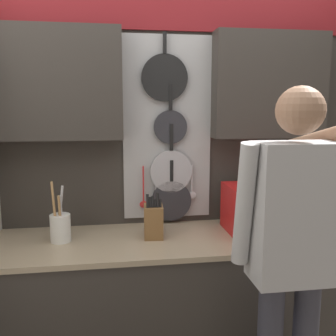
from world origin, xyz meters
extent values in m
cube|color=#38332D|center=(0.00, 0.00, 0.43)|extent=(2.06, 0.61, 0.86)
cube|color=tan|center=(0.00, 0.00, 0.87)|extent=(2.09, 0.64, 0.03)
cube|color=#38332D|center=(0.00, 0.32, 1.24)|extent=(2.66, 0.04, 2.48)
cube|color=maroon|center=(0.00, 0.29, 2.30)|extent=(2.62, 0.02, 0.36)
cube|color=#38332D|center=(-0.65, 0.22, 1.79)|extent=(0.76, 0.16, 0.66)
cube|color=#38332D|center=(0.66, 0.22, 1.79)|extent=(0.73, 0.16, 0.66)
cube|color=#B2B2B2|center=(0.01, 0.30, 1.52)|extent=(0.57, 0.01, 1.17)
cylinder|color=black|center=(-0.01, 0.27, 1.83)|extent=(0.29, 0.02, 0.29)
cube|color=black|center=(-0.01, 0.26, 2.05)|extent=(0.02, 0.02, 0.13)
cylinder|color=#2D2D33|center=(0.03, 0.27, 1.53)|extent=(0.22, 0.02, 0.22)
cube|color=black|center=(0.03, 0.26, 1.72)|extent=(0.02, 0.02, 0.16)
cylinder|color=#B7B7BC|center=(0.03, 0.27, 1.24)|extent=(0.28, 0.02, 0.28)
cube|color=black|center=(0.03, 0.26, 1.46)|extent=(0.02, 0.02, 0.17)
cylinder|color=#2D2D33|center=(0.04, 0.27, 1.04)|extent=(0.27, 0.02, 0.27)
cube|color=black|center=(0.04, 0.26, 1.25)|extent=(0.02, 0.02, 0.14)
cylinder|color=red|center=(-0.15, 0.27, 1.16)|extent=(0.01, 0.01, 0.24)
ellipsoid|color=red|center=(-0.15, 0.27, 1.03)|extent=(0.05, 0.01, 0.05)
cylinder|color=silver|center=(-0.07, 0.27, 1.19)|extent=(0.01, 0.01, 0.18)
ellipsoid|color=silver|center=(-0.07, 0.27, 1.08)|extent=(0.05, 0.01, 0.04)
cylinder|color=silver|center=(0.01, 0.27, 1.19)|extent=(0.01, 0.01, 0.19)
ellipsoid|color=silver|center=(0.01, 0.27, 1.08)|extent=(0.05, 0.01, 0.05)
cylinder|color=silver|center=(0.09, 0.27, 1.16)|extent=(0.01, 0.01, 0.23)
ellipsoid|color=silver|center=(0.09, 0.27, 1.03)|extent=(0.04, 0.01, 0.04)
cylinder|color=silver|center=(0.17, 0.27, 1.19)|extent=(0.01, 0.01, 0.19)
ellipsoid|color=silver|center=(0.17, 0.27, 1.08)|extent=(0.06, 0.01, 0.05)
cube|color=red|center=(0.59, 0.02, 1.03)|extent=(0.49, 0.34, 0.29)
cube|color=black|center=(0.54, -0.15, 1.03)|extent=(0.27, 0.01, 0.18)
cube|color=#333338|center=(0.76, -0.15, 1.03)|extent=(0.11, 0.01, 0.22)
cube|color=brown|center=(-0.11, 0.02, 0.98)|extent=(0.12, 0.16, 0.19)
cylinder|color=black|center=(-0.15, -0.01, 1.12)|extent=(0.02, 0.03, 0.08)
cylinder|color=black|center=(-0.13, -0.01, 1.11)|extent=(0.02, 0.03, 0.06)
cylinder|color=black|center=(-0.12, -0.01, 1.11)|extent=(0.02, 0.03, 0.07)
cylinder|color=black|center=(-0.10, -0.01, 1.10)|extent=(0.02, 0.02, 0.05)
cylinder|color=black|center=(-0.09, -0.01, 1.12)|extent=(0.02, 0.03, 0.08)
cylinder|color=black|center=(-0.07, -0.01, 1.10)|extent=(0.02, 0.03, 0.05)
cylinder|color=white|center=(-0.65, 0.02, 0.97)|extent=(0.12, 0.12, 0.16)
cylinder|color=tan|center=(-0.64, 0.00, 1.06)|extent=(0.02, 0.04, 0.22)
cylinder|color=tan|center=(-0.67, 0.01, 1.10)|extent=(0.04, 0.07, 0.29)
cylinder|color=tan|center=(-0.65, 0.02, 1.06)|extent=(0.05, 0.02, 0.21)
cylinder|color=silver|center=(-0.64, 0.03, 1.06)|extent=(0.02, 0.05, 0.21)
cylinder|color=silver|center=(-0.64, 0.03, 1.09)|extent=(0.05, 0.06, 0.27)
cube|color=#BCBCBC|center=(0.47, -0.56, 1.18)|extent=(0.38, 0.22, 0.64)
sphere|color=#A87A5B|center=(0.47, -0.56, 1.64)|extent=(0.21, 0.21, 0.21)
cylinder|color=#BCBCBC|center=(0.24, -0.54, 1.22)|extent=(0.08, 0.17, 0.58)
cylinder|color=#A87A5B|center=(0.70, -0.28, 1.48)|extent=(0.08, 0.58, 0.20)
camera|label=1|loc=(-0.34, -2.10, 1.65)|focal=40.00mm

